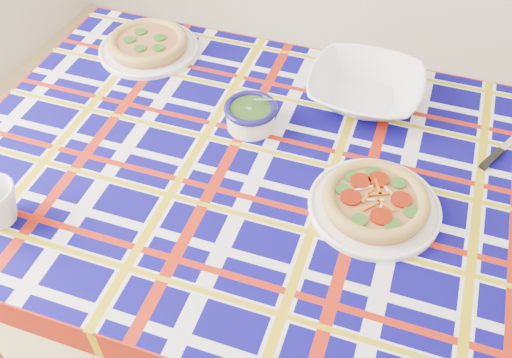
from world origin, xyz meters
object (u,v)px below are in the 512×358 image
at_px(pesto_bowl, 251,114).
at_px(serving_bowl, 365,89).
at_px(dining_table, 293,196).
at_px(main_focaccia_plate, 376,200).

bearing_deg(pesto_bowl, serving_bowl, 41.07).
bearing_deg(pesto_bowl, dining_table, -37.13).
height_order(pesto_bowl, serving_bowl, pesto_bowl).
xyz_separation_m(pesto_bowl, serving_bowl, (0.23, 0.20, -0.00)).
relative_size(main_focaccia_plate, serving_bowl, 1.00).
xyz_separation_m(main_focaccia_plate, pesto_bowl, (-0.34, 0.15, 0.01)).
bearing_deg(serving_bowl, dining_table, -103.92).
height_order(dining_table, pesto_bowl, pesto_bowl).
bearing_deg(dining_table, serving_bowl, 73.28).
xyz_separation_m(dining_table, serving_bowl, (0.08, 0.31, 0.11)).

